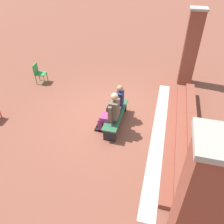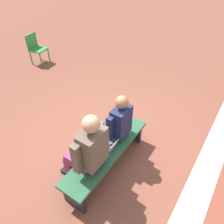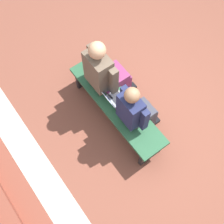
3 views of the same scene
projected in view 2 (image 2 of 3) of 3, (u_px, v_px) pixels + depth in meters
name	position (u px, v px, depth m)	size (l,w,h in m)	color
ground_plane	(106.00, 145.00, 4.05)	(60.00, 60.00, 0.00)	brown
concrete_strip	(189.00, 214.00, 3.07)	(6.05, 0.40, 0.01)	#B7B2A8
bench	(107.00, 154.00, 3.45)	(1.80, 0.44, 0.45)	#285638
person_student	(115.00, 125.00, 3.47)	(0.50, 0.64, 1.28)	#383842
person_adult	(87.00, 150.00, 2.99)	(0.59, 0.74, 1.41)	#7F2D5B
laptop	(106.00, 149.00, 3.33)	(0.32, 0.29, 0.21)	#9EA0A5
plastic_chair_near_bench_left	(36.00, 47.00, 6.28)	(0.48, 0.48, 0.84)	#2D893D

